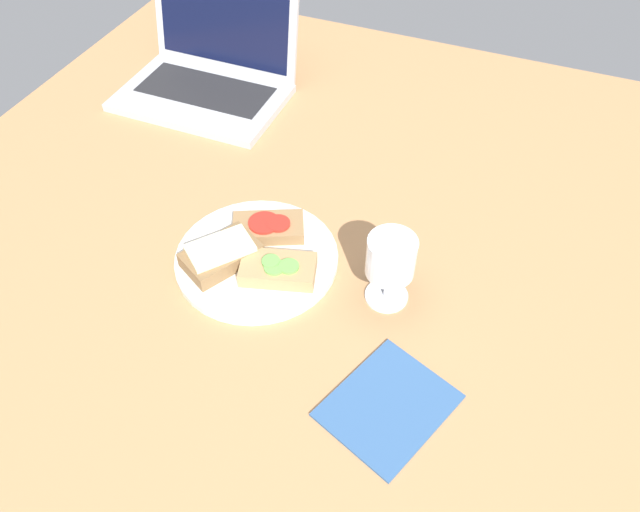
{
  "coord_description": "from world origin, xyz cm",
  "views": [
    {
      "loc": [
        28.76,
        -64.91,
        75.62
      ],
      "look_at": [
        5.21,
        -7.19,
        8.0
      ],
      "focal_mm": 35.0,
      "sensor_mm": 36.0,
      "label": 1
    }
  ],
  "objects_px": {
    "sandwich_with_cheese": "(221,254)",
    "plate": "(257,258)",
    "wine_glass": "(391,260)",
    "laptop": "(210,69)",
    "sandwich_with_tomato": "(268,227)",
    "sandwich_with_cucumber": "(278,269)",
    "napkin": "(388,405)"
  },
  "relations": [
    {
      "from": "laptop",
      "to": "napkin",
      "type": "relative_size",
      "value": 2.07
    },
    {
      "from": "sandwich_with_cheese",
      "to": "sandwich_with_cucumber",
      "type": "bearing_deg",
      "value": 4.46
    },
    {
      "from": "plate",
      "to": "napkin",
      "type": "distance_m",
      "value": 0.32
    },
    {
      "from": "plate",
      "to": "sandwich_with_cheese",
      "type": "bearing_deg",
      "value": -145.43
    },
    {
      "from": "plate",
      "to": "sandwich_with_cucumber",
      "type": "xyz_separation_m",
      "value": [
        0.05,
        -0.02,
        0.02
      ]
    },
    {
      "from": "plate",
      "to": "sandwich_with_tomato",
      "type": "xyz_separation_m",
      "value": [
        -0.0,
        0.05,
        0.02
      ]
    },
    {
      "from": "wine_glass",
      "to": "laptop",
      "type": "relative_size",
      "value": 0.36
    },
    {
      "from": "plate",
      "to": "napkin",
      "type": "xyz_separation_m",
      "value": [
        0.27,
        -0.17,
        -0.0
      ]
    },
    {
      "from": "sandwich_with_cucumber",
      "to": "wine_glass",
      "type": "distance_m",
      "value": 0.18
    },
    {
      "from": "wine_glass",
      "to": "laptop",
      "type": "bearing_deg",
      "value": 142.4
    },
    {
      "from": "wine_glass",
      "to": "napkin",
      "type": "distance_m",
      "value": 0.2
    },
    {
      "from": "sandwich_with_cheese",
      "to": "plate",
      "type": "bearing_deg",
      "value": 34.57
    },
    {
      "from": "plate",
      "to": "wine_glass",
      "type": "xyz_separation_m",
      "value": [
        0.21,
        0.01,
        0.08
      ]
    },
    {
      "from": "wine_glass",
      "to": "sandwich_with_cucumber",
      "type": "bearing_deg",
      "value": -169.21
    },
    {
      "from": "sandwich_with_cheese",
      "to": "wine_glass",
      "type": "height_order",
      "value": "wine_glass"
    },
    {
      "from": "sandwich_with_cucumber",
      "to": "laptop",
      "type": "relative_size",
      "value": 0.38
    },
    {
      "from": "sandwich_with_tomato",
      "to": "plate",
      "type": "bearing_deg",
      "value": -85.8
    },
    {
      "from": "sandwich_with_tomato",
      "to": "wine_glass",
      "type": "relative_size",
      "value": 1.08
    },
    {
      "from": "plate",
      "to": "laptop",
      "type": "xyz_separation_m",
      "value": [
        -0.3,
        0.4,
        0.04
      ]
    },
    {
      "from": "sandwich_with_tomato",
      "to": "wine_glass",
      "type": "height_order",
      "value": "wine_glass"
    },
    {
      "from": "sandwich_with_tomato",
      "to": "sandwich_with_cheese",
      "type": "height_order",
      "value": "sandwich_with_cheese"
    },
    {
      "from": "napkin",
      "to": "sandwich_with_cheese",
      "type": "bearing_deg",
      "value": 156.72
    },
    {
      "from": "sandwich_with_cucumber",
      "to": "sandwich_with_tomato",
      "type": "bearing_deg",
      "value": 124.43
    },
    {
      "from": "sandwich_with_tomato",
      "to": "wine_glass",
      "type": "bearing_deg",
      "value": -11.97
    },
    {
      "from": "plate",
      "to": "wine_glass",
      "type": "bearing_deg",
      "value": 2.11
    },
    {
      "from": "sandwich_with_tomato",
      "to": "sandwich_with_cheese",
      "type": "bearing_deg",
      "value": -115.65
    },
    {
      "from": "sandwich_with_cucumber",
      "to": "wine_glass",
      "type": "relative_size",
      "value": 1.06
    },
    {
      "from": "sandwich_with_cucumber",
      "to": "wine_glass",
      "type": "height_order",
      "value": "wine_glass"
    },
    {
      "from": "wine_glass",
      "to": "napkin",
      "type": "bearing_deg",
      "value": -71.15
    },
    {
      "from": "sandwich_with_cucumber",
      "to": "sandwich_with_tomato",
      "type": "relative_size",
      "value": 0.98
    },
    {
      "from": "sandwich_with_tomato",
      "to": "laptop",
      "type": "xyz_separation_m",
      "value": [
        -0.3,
        0.35,
        0.03
      ]
    },
    {
      "from": "plate",
      "to": "sandwich_with_tomato",
      "type": "distance_m",
      "value": 0.06
    }
  ]
}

